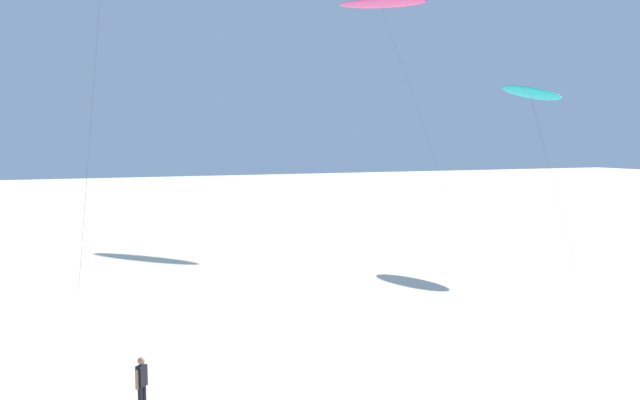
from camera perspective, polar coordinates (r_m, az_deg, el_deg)
flying_kite_3 at (r=46.28m, az=18.72°, el=9.31°), size 1.65×8.36×12.24m
flying_kite_6 at (r=60.53m, az=5.62°, el=17.53°), size 7.04×11.26×21.44m
person_foreground_walker at (r=19.31m, az=-16.05°, el=-15.83°), size 0.39×0.38×1.67m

